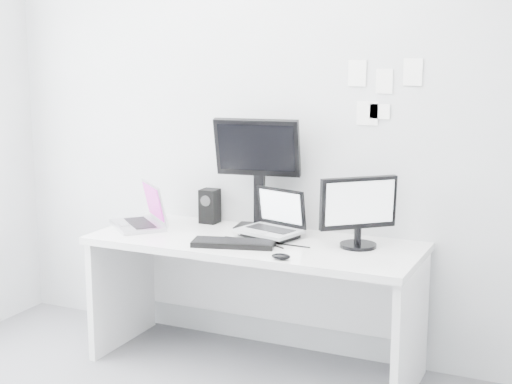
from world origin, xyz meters
TOP-DOWN VIEW (x-y plane):
  - back_wall at (0.00, 1.60)m, footprint 3.60×0.00m
  - desk at (0.00, 1.25)m, footprint 1.80×0.70m
  - macbook at (-0.74, 1.24)m, footprint 0.45×0.45m
  - speaker at (-0.41, 1.51)m, footprint 0.11×0.11m
  - dell_laptop at (0.05, 1.33)m, footprint 0.38×0.33m
  - rear_monitor at (-0.08, 1.48)m, footprint 0.50×0.25m
  - samsung_monitor at (0.56, 1.34)m, footprint 0.44×0.43m
  - keyboard at (-0.05, 1.09)m, footprint 0.46×0.26m
  - mouse at (0.28, 0.96)m, footprint 0.10×0.07m
  - wall_note_0 at (0.45, 1.59)m, footprint 0.10×0.00m
  - wall_note_1 at (0.60, 1.59)m, footprint 0.09×0.00m
  - wall_note_2 at (0.75, 1.59)m, footprint 0.10×0.00m
  - wall_note_3 at (0.58, 1.59)m, footprint 0.11×0.00m
  - wall_note_4 at (0.51, 1.59)m, footprint 0.12×0.00m

SIDE VIEW (x-z plane):
  - desk at x=0.00m, z-range 0.00..0.73m
  - keyboard at x=-0.05m, z-range 0.73..0.76m
  - mouse at x=0.28m, z-range 0.73..0.76m
  - speaker at x=-0.41m, z-range 0.73..0.93m
  - dell_laptop at x=0.05m, z-range 0.73..1.00m
  - macbook at x=-0.74m, z-range 0.73..1.00m
  - samsung_monitor at x=0.56m, z-range 0.73..1.12m
  - rear_monitor at x=-0.08m, z-range 0.73..1.39m
  - back_wall at x=0.00m, z-range -0.45..3.15m
  - wall_note_4 at x=0.51m, z-range 1.34..1.47m
  - wall_note_3 at x=0.58m, z-range 1.38..1.46m
  - wall_note_1 at x=0.60m, z-range 1.52..1.65m
  - wall_note_0 at x=0.45m, z-range 1.55..1.69m
  - wall_note_2 at x=0.75m, z-range 1.56..1.70m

